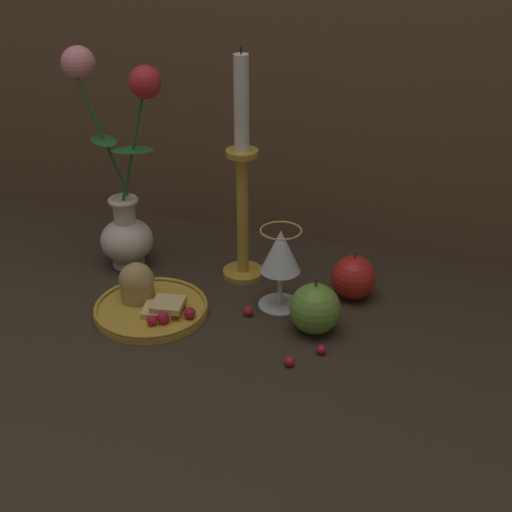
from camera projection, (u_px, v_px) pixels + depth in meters
ground_plane at (201, 310)px, 1.15m from camera, size 2.40×2.40×0.00m
vase at (121, 192)px, 1.22m from camera, size 0.18×0.09×0.38m
plate_with_pastries at (147, 300)px, 1.14m from camera, size 0.18×0.18×0.07m
wine_glass at (281, 255)px, 1.12m from camera, size 0.07×0.07×0.14m
candlestick at (242, 183)px, 1.17m from camera, size 0.07×0.07×0.39m
apple_beside_vase at (353, 277)px, 1.17m from camera, size 0.07×0.07×0.09m
apple_near_glass at (316, 307)px, 1.08m from camera, size 0.08×0.08×0.09m
berry_near_plate at (321, 350)px, 1.04m from camera, size 0.01×0.01×0.01m
berry_front_center at (248, 311)px, 1.13m from camera, size 0.02×0.02×0.02m
berry_by_glass_stem at (289, 362)px, 1.01m from camera, size 0.01×0.01×0.01m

